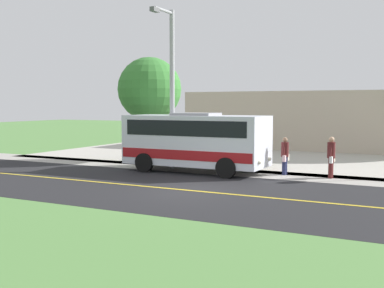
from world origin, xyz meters
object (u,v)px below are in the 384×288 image
Objects in this scene: shuttle_bus_front at (196,139)px; tree_curbside at (149,89)px; commercial_building at (321,119)px; street_light_pole at (171,82)px; pedestrian_waiting at (285,155)px; pedestrian_with_bags at (331,156)px.

tree_curbside is (-2.84, -4.31, 2.47)m from shuttle_bus_front.
tree_curbside is at bearing -25.30° from commercial_building.
shuttle_bus_front is 0.88× the size of street_light_pole.
pedestrian_waiting is 0.22× the size of street_light_pole.
street_light_pole reaches higher than pedestrian_waiting.
pedestrian_with_bags is at bearing 94.03° from street_light_pole.
street_light_pole is 0.42× the size of commercial_building.
pedestrian_with_bags is 0.23× the size of street_light_pole.
street_light_pole reaches higher than shuttle_bus_front.
shuttle_bus_front is at bearing 56.63° from tree_curbside.
commercial_building is at bearing 166.97° from street_light_pole.
pedestrian_waiting is 0.09× the size of commercial_building.
pedestrian_with_bags is 0.31× the size of tree_curbside.
pedestrian_waiting is at bearing 96.16° from street_light_pole.
tree_curbside reaches higher than commercial_building.
street_light_pole reaches higher than commercial_building.
street_light_pole is at bearing -83.84° from pedestrian_waiting.
tree_curbside is (-1.99, -10.38, 3.03)m from pedestrian_with_bags.
commercial_building is at bearing 172.18° from shuttle_bus_front.
shuttle_bus_front reaches higher than pedestrian_waiting.
pedestrian_with_bags is 10.99m from tree_curbside.
pedestrian_waiting is 9.09m from tree_curbside.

